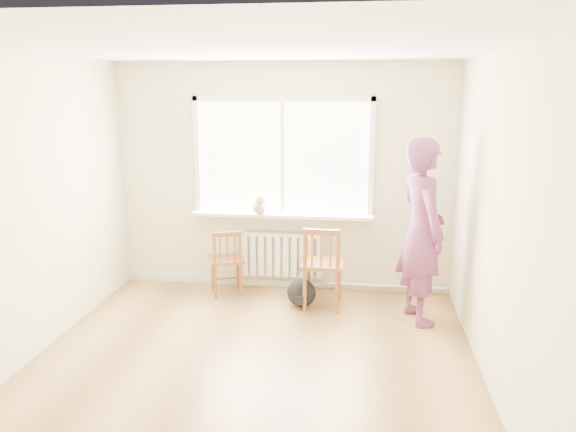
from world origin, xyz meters
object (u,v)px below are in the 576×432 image
(chair_right, at_px, (322,267))
(backpack, at_px, (301,293))
(person, at_px, (422,232))
(cat, at_px, (260,205))
(chair_left, at_px, (227,262))

(chair_right, height_order, backpack, chair_right)
(person, height_order, cat, person)
(person, distance_m, cat, 1.90)
(chair_right, relative_size, cat, 2.31)
(chair_left, relative_size, backpack, 2.47)
(chair_left, distance_m, person, 2.29)
(chair_right, height_order, person, person)
(chair_left, xyz_separation_m, cat, (0.37, 0.17, 0.66))
(chair_right, xyz_separation_m, cat, (-0.77, 0.44, 0.59))
(chair_right, bearing_deg, chair_left, -11.81)
(chair_left, xyz_separation_m, person, (2.17, -0.45, 0.56))
(chair_left, xyz_separation_m, chair_right, (1.14, -0.27, 0.07))
(person, xyz_separation_m, backpack, (-1.26, 0.19, -0.80))
(chair_right, distance_m, cat, 1.06)
(chair_right, relative_size, person, 0.49)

